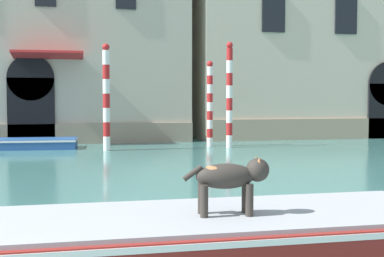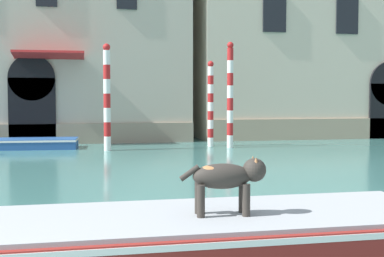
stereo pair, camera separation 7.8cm
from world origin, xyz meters
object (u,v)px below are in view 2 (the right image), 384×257
mooring_pole_1 (211,103)px  mooring_pole_2 (230,95)px  boat_foreground (192,232)px  boat_moored_near_palazzo (12,143)px  dog_on_deck (228,177)px  mooring_pole_0 (107,97)px

mooring_pole_1 → mooring_pole_2: size_ratio=0.83×
boat_foreground → boat_moored_near_palazzo: bearing=105.0°
boat_foreground → mooring_pole_2: size_ratio=1.64×
boat_foreground → dog_on_deck: size_ratio=6.09×
boat_foreground → mooring_pole_2: bearing=72.1°
boat_moored_near_palazzo → mooring_pole_2: 9.39m
boat_foreground → boat_moored_near_palazzo: 16.68m
boat_foreground → mooring_pole_1: mooring_pole_1 is taller
boat_moored_near_palazzo → mooring_pole_1: size_ratio=1.46×
boat_foreground → mooring_pole_1: size_ratio=1.98×
boat_moored_near_palazzo → mooring_pole_1: mooring_pole_1 is taller
boat_moored_near_palazzo → mooring_pole_1: (8.39, -0.61, 1.66)m
mooring_pole_0 → mooring_pole_1: size_ratio=1.15×
boat_moored_near_palazzo → dog_on_deck: bearing=-70.1°
dog_on_deck → mooring_pole_0: mooring_pole_0 is taller
boat_foreground → mooring_pole_1: 16.11m
boat_foreground → mooring_pole_2: (4.74, 14.74, 1.97)m
boat_foreground → mooring_pole_1: bearing=75.3°
boat_moored_near_palazzo → boat_foreground: bearing=-71.5°
mooring_pole_2 → boat_foreground: bearing=-107.8°
boat_moored_near_palazzo → mooring_pole_2: size_ratio=1.21×
boat_moored_near_palazzo → mooring_pole_0: bearing=-18.3°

